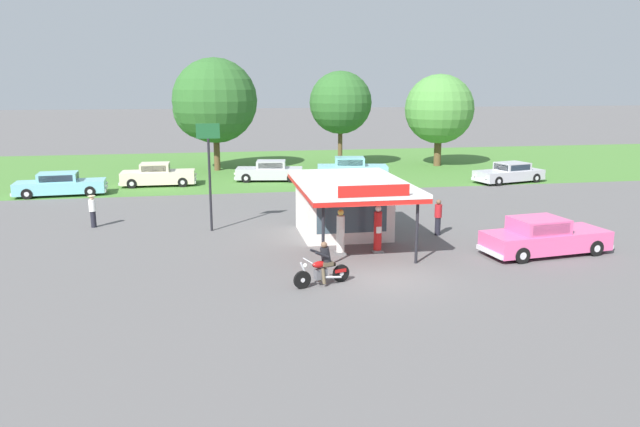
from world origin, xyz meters
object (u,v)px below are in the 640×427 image
parked_car_second_row_spare (60,185)px  bystander_standing_back_lot (93,210)px  parked_car_back_row_centre_right (509,173)px  motorcycle_with_rider (323,267)px  gas_pump_offside (378,231)px  parked_car_back_row_centre (352,169)px  parked_car_back_row_far_left (158,175)px  gas_pump_nearside (341,234)px  parked_car_back_row_right (270,171)px  bystander_leaning_by_kiosk (438,216)px  featured_classic_sedan (544,238)px  roadside_pole_sign (209,159)px

parked_car_second_row_spare → bystander_standing_back_lot: 10.08m
parked_car_back_row_centre_right → motorcycle_with_rider: bearing=-131.2°
gas_pump_offside → parked_car_back_row_centre: bearing=80.1°
gas_pump_offside → bystander_standing_back_lot: gas_pump_offside is taller
parked_car_back_row_far_left → gas_pump_nearside: bearing=-64.6°
gas_pump_offside → parked_car_back_row_right: gas_pump_offside is taller
parked_car_back_row_right → bystander_standing_back_lot: size_ratio=3.21×
parked_car_second_row_spare → bystander_standing_back_lot: size_ratio=3.54×
parked_car_back_row_far_left → bystander_leaning_by_kiosk: size_ratio=3.04×
parked_car_back_row_centre_right → parked_car_back_row_far_left: parked_car_back_row_far_left is taller
gas_pump_offside → parked_car_back_row_far_left: (-10.54, 18.88, -0.21)m
parked_car_back_row_centre → bystander_standing_back_lot: parked_car_back_row_centre is taller
gas_pump_offside → featured_classic_sedan: bearing=-12.4°
parked_car_back_row_centre_right → parked_car_back_row_right: 17.27m
gas_pump_offside → parked_car_back_row_right: size_ratio=0.39×
bystander_standing_back_lot → gas_pump_offside: bearing=-28.1°
gas_pump_offside → bystander_standing_back_lot: bearing=151.9°
gas_pump_offside → featured_classic_sedan: size_ratio=0.36×
parked_car_back_row_right → parked_car_second_row_spare: size_ratio=0.91×
gas_pump_nearside → featured_classic_sedan: size_ratio=0.34×
bystander_leaning_by_kiosk → gas_pump_offside: bearing=-147.3°
parked_car_back_row_right → roadside_pole_sign: 15.41m
gas_pump_offside → parked_car_back_row_far_left: gas_pump_offside is taller
parked_car_back_row_right → bystander_standing_back_lot: bearing=-127.8°
gas_pump_nearside → parked_car_second_row_spare: (-14.73, 16.14, -0.19)m
parked_car_back_row_far_left → roadside_pole_sign: bearing=-75.3°
featured_classic_sedan → parked_car_back_row_centre_right: 18.89m
gas_pump_nearside → gas_pump_offside: gas_pump_offside is taller
motorcycle_with_rider → featured_classic_sedan: size_ratio=0.38×
parked_car_back_row_far_left → parked_car_back_row_right: (7.85, 0.70, -0.03)m
parked_car_second_row_spare → roadside_pole_sign: bearing=-49.7°
gas_pump_nearside → bystander_leaning_by_kiosk: 5.63m
parked_car_back_row_centre → motorcycle_with_rider: bearing=-105.5°
gas_pump_offside → parked_car_back_row_right: 19.77m
featured_classic_sedan → bystander_leaning_by_kiosk: 4.95m
parked_car_back_row_far_left → bystander_standing_back_lot: 12.31m
parked_car_back_row_centre_right → parked_car_second_row_spare: (-30.50, 0.25, 0.02)m
roadside_pole_sign → parked_car_back_row_far_left: bearing=104.7°
parked_car_back_row_right → parked_car_back_row_centre: bearing=-2.8°
bystander_standing_back_lot → parked_car_back_row_far_left: bearing=80.1°
bystander_standing_back_lot → parked_car_second_row_spare: bearing=111.4°
parked_car_second_row_spare → roadside_pole_sign: size_ratio=1.11×
gas_pump_offside → parked_car_back_row_centre_right: (14.18, 15.89, -0.27)m
featured_classic_sedan → roadside_pole_sign: size_ratio=1.09×
gas_pump_nearside → parked_car_back_row_far_left: (-8.95, 18.88, -0.16)m
parked_car_back_row_centre_right → gas_pump_offside: bearing=-131.7°
gas_pump_nearside → bystander_leaning_by_kiosk: gas_pump_nearside is taller
parked_car_back_row_centre → parked_car_back_row_far_left: size_ratio=1.07×
parked_car_back_row_right → bystander_standing_back_lot: bystander_standing_back_lot is taller
parked_car_back_row_right → gas_pump_nearside: bearing=-86.8°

